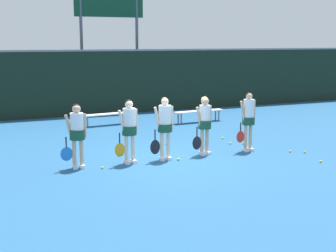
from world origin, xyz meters
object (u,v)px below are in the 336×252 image
Objects in this scene: player_2 at (165,123)px; tennis_ball_4 at (290,151)px; tennis_ball_0 at (223,138)px; tennis_ball_2 at (102,168)px; tennis_ball_5 at (243,143)px; tennis_ball_6 at (305,152)px; tennis_ball_1 at (230,143)px; tennis_ball_8 at (321,161)px; scoreboard at (109,11)px; player_3 at (205,120)px; player_0 at (77,130)px; player_1 at (129,126)px; tennis_ball_3 at (179,159)px; tennis_ball_9 at (65,158)px; tennis_ball_7 at (166,143)px; player_4 at (248,117)px; bench_courtside at (199,112)px; bench_far at (106,115)px.

player_2 is 3.93m from tennis_ball_4.
tennis_ball_2 is at bearing -156.51° from tennis_ball_0.
tennis_ball_6 is at bearing -59.22° from tennis_ball_5.
tennis_ball_8 is at bearing -69.83° from tennis_ball_1.
player_3 is (-0.08, -9.84, -3.59)m from scoreboard.
player_0 is 5.24m from tennis_ball_1.
player_2 is 1.29m from player_3.
player_1 is at bearing -177.55° from player_2.
tennis_ball_3 reaches higher than tennis_ball_9.
tennis_ball_5 reaches higher than tennis_ball_7.
tennis_ball_5 is at bearing -79.45° from scoreboard.
scoreboard is 10.64m from player_4.
player_4 is 1.41m from tennis_ball_1.
bench_courtside is 5.20m from player_4.
bench_courtside is 31.30× the size of tennis_ball_3.
player_3 reaches higher than tennis_ball_1.
scoreboard reaches higher than tennis_ball_7.
bench_far is 29.45× the size of tennis_ball_6.
scoreboard is at bearing 81.71° from player_3.
scoreboard is at bearing 72.52° from tennis_ball_2.
tennis_ball_6 is (1.41, -1.88, -0.00)m from tennis_ball_1.
tennis_ball_9 is (-2.84, 1.38, -0.00)m from tennis_ball_3.
player_2 is 2.69m from player_4.
tennis_ball_9 is (-0.68, 1.41, 0.00)m from tennis_ball_2.
bench_far is 28.89× the size of tennis_ball_5.
player_0 is (-2.37, -5.76, 0.59)m from bench_far.
tennis_ball_5 is (2.74, 1.05, 0.00)m from tennis_ball_3.
tennis_ball_4 and tennis_ball_5 have the same top height.
tennis_ball_0 is at bearing 23.72° from player_0.
bench_far is 31.08× the size of tennis_ball_0.
scoreboard is 11.19m from tennis_ball_3.
tennis_ball_2 is (-3.21, -10.19, -4.56)m from scoreboard.
tennis_ball_0 and tennis_ball_7 have the same top height.
player_2 reaches higher than player_1.
tennis_ball_4 is at bearing -70.06° from tennis_ball_0.
player_0 is 23.97× the size of tennis_ball_5.
player_0 is at bearing 171.49° from tennis_ball_6.
tennis_ball_4 is (0.89, -2.45, 0.00)m from tennis_ball_0.
player_2 reaches higher than tennis_ball_9.
tennis_ball_0 is 0.96× the size of tennis_ball_8.
tennis_ball_1 is (2.68, 1.01, -1.00)m from player_2.
bench_far reaches higher than tennis_ball_4.
tennis_ball_0 is 2.04m from tennis_ball_7.
player_2 is 0.99× the size of player_4.
tennis_ball_2 is 1.56m from tennis_ball_9.
tennis_ball_2 is (0.55, -0.33, -0.96)m from player_0.
scoreboard is 12.96m from tennis_ball_8.
tennis_ball_4 reaches higher than tennis_ball_2.
player_3 is at bearing 18.80° from tennis_ball_3.
player_0 is 2.89m from tennis_ball_3.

